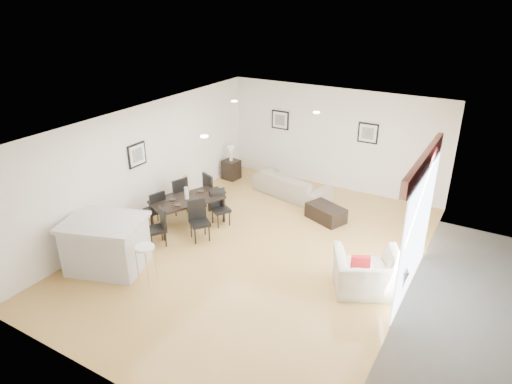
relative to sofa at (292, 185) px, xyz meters
The scene contains 26 objects.
ground 2.95m from the sofa, 77.24° to the right, with size 8.00×8.00×0.00m, color tan.
wall_back 1.68m from the sofa, 60.48° to the left, with size 6.00×0.04×2.70m, color white.
wall_front 6.97m from the sofa, 84.61° to the right, with size 6.00×0.04×2.70m, color white.
wall_left 3.85m from the sofa, 129.47° to the right, with size 0.04×8.00×2.70m, color white.
wall_right 4.75m from the sofa, 38.08° to the right, with size 0.04×8.00×2.70m, color white.
ceiling 3.78m from the sofa, 77.24° to the right, with size 6.00×8.00×0.02m, color white.
sofa is the anchor object (origin of this frame).
armchair 4.27m from the sofa, 45.62° to the right, with size 1.14×1.00×0.74m, color beige.
dining_table 2.99m from the sofa, 116.58° to the right, with size 1.39×1.78×0.66m.
dining_chair_wnear 3.62m from the sofa, 121.62° to the right, with size 0.48×0.48×0.87m.
dining_chair_wfar 2.97m from the sofa, 129.62° to the right, with size 0.52×0.52×0.91m.
dining_chair_enear 3.11m from the sofa, 104.07° to the right, with size 0.56×0.56×0.88m.
dining_chair_efar 2.35m from the sofa, 108.76° to the right, with size 0.51×0.51×0.83m.
dining_chair_head 3.88m from the sofa, 109.42° to the right, with size 0.52×0.52×0.84m.
dining_chair_foot 2.16m from the sofa, 129.17° to the right, with size 0.54×0.54×0.92m.
vase 3.03m from the sofa, 116.58° to the right, with size 0.70×1.11×0.58m.
coffee_table 1.56m from the sofa, 32.70° to the right, with size 0.89×0.54×0.36m, color black.
side_table 2.02m from the sofa, behind, with size 0.41×0.41×0.55m, color black.
table_lamp 2.08m from the sofa, behind, with size 0.22×0.22×0.41m.
cushion 4.29m from the sofa, 47.64° to the right, with size 0.32×0.10×0.32m, color #A21519.
kitchen_island 5.09m from the sofa, 108.14° to the right, with size 1.75×1.54×1.03m.
bar_stool 4.88m from the sofa, 96.72° to the right, with size 0.35×0.35×0.77m.
framed_print_back_left 1.99m from the sofa, 130.57° to the left, with size 0.52×0.04×0.52m.
framed_print_back_right 2.33m from the sofa, 35.73° to the left, with size 0.52×0.04×0.52m.
framed_print_left_wall 4.07m from the sofa, 127.23° to the right, with size 0.04×0.52×0.52m.
sliding_door 4.62m from the sofa, 35.37° to the right, with size 0.12×2.70×2.57m.
Camera 1 is at (4.06, -7.04, 4.99)m, focal length 32.00 mm.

